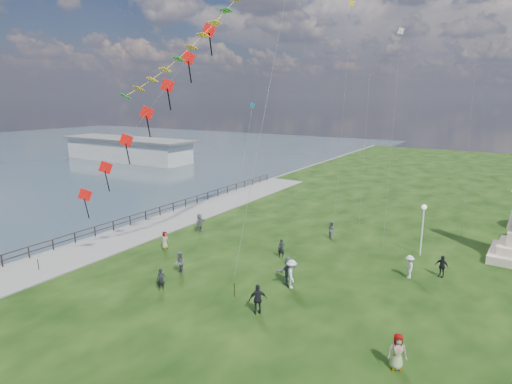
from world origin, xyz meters
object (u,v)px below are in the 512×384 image
Objects in this scene: person_4 at (397,352)px; person_0 at (161,280)px; pier_pavilion at (127,149)px; person_2 at (291,274)px; person_5 at (200,223)px; person_3 at (258,299)px; person_10 at (165,240)px; person_1 at (180,263)px; person_11 at (288,270)px; person_7 at (332,230)px; person_8 at (409,267)px; lamppost at (423,219)px; person_6 at (281,249)px; person_9 at (442,266)px.

person_0 is at bearing 153.84° from person_4.
pier_pavilion reaches higher than person_2.
person_2 is 1.11× the size of person_5.
person_10 is (-11.96, 5.16, -0.16)m from person_3.
person_1 is 15.77m from person_4.
person_11 is (12.01, -5.71, 0.07)m from person_5.
person_8 is (7.60, -5.10, 0.04)m from person_7.
person_3 is 4.49m from person_11.
person_1 is (-13.53, -12.50, -2.14)m from lamppost.
person_3 reaches higher than person_10.
person_5 is at bearing 148.29° from person_1.
person_8 reaches higher than person_1.
person_2 is 0.64m from person_11.
pier_pavilion is 65.66m from person_2.
person_5 reaches higher than person_8.
person_1 is 15.72m from person_8.
person_8 is at bearing 74.81° from person_4.
person_1 is at bearing -81.42° from person_8.
person_8 is 18.69m from person_10.
lamppost reaches higher than pier_pavilion.
person_0 is 16.25m from person_7.
person_11 is at bearing 7.83° from person_0.
person_0 is at bearing -128.33° from person_6.
person_2 is 1.06× the size of person_3.
person_11 reaches higher than person_6.
person_11 is at bearing 12.85° from person_2.
person_0 is 9.75m from person_6.
person_1 reaches higher than person_10.
person_3 is at bearing -25.24° from person_0.
person_10 is (-19.93, 6.19, -0.14)m from person_4.
person_2 is at bearing -119.75° from lamppost.
lamppost is 2.66× the size of person_7.
pier_pavilion is 20.31× the size of person_6.
person_4 is at bearing -128.40° from person_5.
person_0 is at bearing 119.92° from person_7.
person_2 is 9.39m from person_4.
person_7 is at bearing -77.36° from person_5.
person_5 is at bearing -81.13° from person_3.
person_4 is at bearing -82.76° from lamppost.
pier_pavilion reaches higher than person_3.
lamppost reaches higher than person_4.
lamppost is 12.13m from person_2.
person_7 is at bearing 96.17° from person_4.
person_4 is at bearing -72.75° from person_9.
person_2 reaches higher than person_7.
person_3 is at bearing -117.62° from person_10.
person_7 reaches higher than person_0.
person_9 is at bearing -78.21° from person_10.
person_5 is (-12.39, 10.19, -0.03)m from person_3.
person_3 is at bearing -138.96° from person_5.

